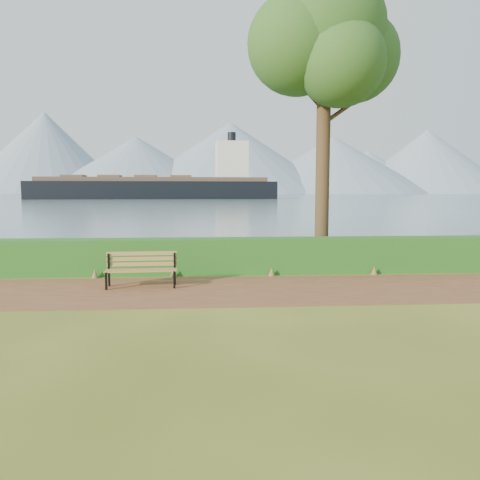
{
  "coord_description": "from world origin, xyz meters",
  "views": [
    {
      "loc": [
        -0.15,
        -10.61,
        2.34
      ],
      "look_at": [
        0.66,
        1.2,
        1.1
      ],
      "focal_mm": 35.0,
      "sensor_mm": 36.0,
      "label": 1
    }
  ],
  "objects": [
    {
      "name": "ground",
      "position": [
        0.0,
        0.0,
        0.0
      ],
      "size": [
        140.0,
        140.0,
        0.0
      ],
      "primitive_type": "plane",
      "color": "#445418",
      "rests_on": "ground"
    },
    {
      "name": "path",
      "position": [
        0.0,
        0.3,
        0.01
      ],
      "size": [
        40.0,
        3.4,
        0.01
      ],
      "primitive_type": "cube",
      "color": "#592E1E",
      "rests_on": "ground"
    },
    {
      "name": "mountains",
      "position": [
        -9.17,
        406.05,
        27.7
      ],
      "size": [
        585.0,
        190.0,
        70.0
      ],
      "color": "slate",
      "rests_on": "ground"
    },
    {
      "name": "cargo_ship",
      "position": [
        -13.08,
        127.41,
        3.19
      ],
      "size": [
        71.01,
        14.79,
        21.41
      ],
      "rotation": [
        0.0,
        0.0,
        0.05
      ],
      "color": "black",
      "rests_on": "ground"
    },
    {
      "name": "tree",
      "position": [
        3.44,
        3.97,
        6.94
      ],
      "size": [
        4.8,
        3.94,
        9.33
      ],
      "rotation": [
        0.0,
        0.0,
        -0.05
      ],
      "color": "#362416",
      "rests_on": "ground"
    },
    {
      "name": "hedge",
      "position": [
        0.0,
        2.6,
        0.5
      ],
      "size": [
        32.0,
        0.85,
        1.0
      ],
      "primitive_type": "cube",
      "color": "#1B4C15",
      "rests_on": "ground"
    },
    {
      "name": "water",
      "position": [
        0.0,
        260.0,
        0.01
      ],
      "size": [
        700.0,
        510.0,
        0.0
      ],
      "primitive_type": "cube",
      "color": "#3F5766",
      "rests_on": "ground"
    },
    {
      "name": "bench",
      "position": [
        -1.78,
        0.81,
        0.49
      ],
      "size": [
        1.73,
        0.57,
        0.86
      ],
      "rotation": [
        0.0,
        0.0,
        0.04
      ],
      "color": "black",
      "rests_on": "ground"
    }
  ]
}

